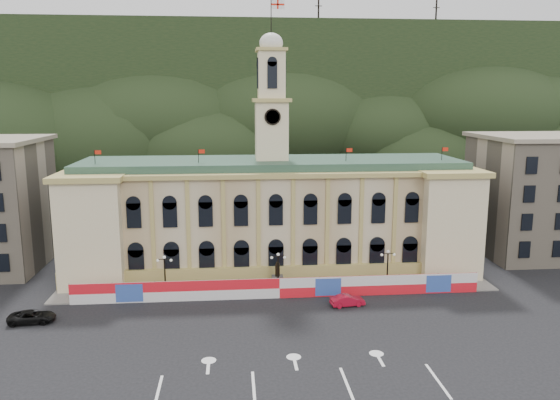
{
  "coord_description": "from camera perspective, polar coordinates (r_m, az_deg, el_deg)",
  "views": [
    {
      "loc": [
        -5.49,
        -48.2,
        24.27
      ],
      "look_at": [
        0.32,
        18.0,
        11.66
      ],
      "focal_mm": 35.0,
      "sensor_mm": 36.0,
      "label": 1
    }
  ],
  "objects": [
    {
      "name": "side_building_right",
      "position": [
        94.0,
        26.12,
        0.49
      ],
      "size": [
        21.0,
        17.0,
        18.6
      ],
      "color": "tan",
      "rests_on": "ground"
    },
    {
      "name": "hill_ridge",
      "position": [
        170.35,
        -3.2,
        9.12
      ],
      "size": [
        230.0,
        80.0,
        64.0
      ],
      "color": "black",
      "rests_on": "ground"
    },
    {
      "name": "lamp_left",
      "position": [
        69.08,
        -11.94,
        -7.36
      ],
      "size": [
        1.96,
        0.44,
        5.15
      ],
      "color": "black",
      "rests_on": "ground"
    },
    {
      "name": "black_suv",
      "position": [
        66.49,
        -24.49,
        -11.05
      ],
      "size": [
        3.04,
        5.26,
        1.36
      ],
      "primitive_type": "imported",
      "rotation": [
        0.0,
        0.0,
        1.65
      ],
      "color": "black",
      "rests_on": "ground"
    },
    {
      "name": "lamp_center",
      "position": [
        68.78,
        -0.19,
        -7.21
      ],
      "size": [
        1.96,
        0.44,
        5.15
      ],
      "color": "black",
      "rests_on": "ground"
    },
    {
      "name": "statue",
      "position": [
        70.32,
        -0.26,
        -8.42
      ],
      "size": [
        1.4,
        1.4,
        3.72
      ],
      "color": "#595651",
      "rests_on": "ground"
    },
    {
      "name": "hoarding_fence",
      "position": [
        67.55,
        -0.01,
        -9.18
      ],
      "size": [
        50.0,
        0.44,
        2.5
      ],
      "color": "red",
      "rests_on": "ground"
    },
    {
      "name": "pavement",
      "position": [
        70.46,
        -0.25,
        -9.33
      ],
      "size": [
        56.0,
        5.5,
        0.16
      ],
      "primitive_type": "cube",
      "color": "slate",
      "rests_on": "ground"
    },
    {
      "name": "city_hall",
      "position": [
        77.78,
        -0.86,
        -1.44
      ],
      "size": [
        56.2,
        17.6,
        37.1
      ],
      "color": "#C5B38E",
      "rests_on": "ground"
    },
    {
      "name": "lamp_right",
      "position": [
        71.27,
        11.17,
        -6.77
      ],
      "size": [
        1.96,
        0.44,
        5.15
      ],
      "color": "black",
      "rests_on": "ground"
    },
    {
      "name": "lane_markings",
      "position": [
        49.85,
        2.05,
        -18.39
      ],
      "size": [
        26.0,
        10.0,
        0.02
      ],
      "primitive_type": null,
      "color": "white",
      "rests_on": "ground"
    },
    {
      "name": "ground",
      "position": [
        54.24,
        1.38,
        -15.84
      ],
      "size": [
        260.0,
        260.0,
        0.0
      ],
      "primitive_type": "plane",
      "color": "black",
      "rests_on": "ground"
    },
    {
      "name": "red_sedan",
      "position": [
        65.74,
        7.07,
        -10.38
      ],
      "size": [
        2.64,
        4.49,
        1.34
      ],
      "primitive_type": "imported",
      "rotation": [
        0.0,
        0.0,
        1.72
      ],
      "color": "#A40B21",
      "rests_on": "ground"
    }
  ]
}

